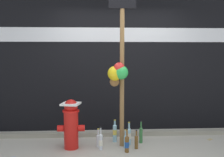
{
  "coord_description": "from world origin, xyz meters",
  "views": [
    {
      "loc": [
        -0.43,
        -3.93,
        1.58
      ],
      "look_at": [
        -0.18,
        0.51,
        1.15
      ],
      "focal_mm": 43.22,
      "sensor_mm": 36.0,
      "label": 1
    }
  ],
  "objects_px": {
    "bottle_0": "(101,141)",
    "bottle_7": "(141,134)",
    "bottle_5": "(115,132)",
    "bottle_1": "(126,141)",
    "bottle_8": "(98,140)",
    "memorial_post": "(119,58)",
    "bottle_3": "(129,133)",
    "bottle_6": "(136,141)",
    "bottle_2": "(129,136)",
    "bottle_4": "(127,143)",
    "fire_hydrant": "(71,123)"
  },
  "relations": [
    {
      "from": "memorial_post",
      "to": "bottle_3",
      "type": "xyz_separation_m",
      "value": [
        0.2,
        0.3,
        -1.36
      ]
    },
    {
      "from": "bottle_7",
      "to": "bottle_8",
      "type": "xyz_separation_m",
      "value": [
        -0.75,
        -0.16,
        -0.03
      ]
    },
    {
      "from": "bottle_4",
      "to": "bottle_5",
      "type": "relative_size",
      "value": 0.97
    },
    {
      "from": "fire_hydrant",
      "to": "bottle_7",
      "type": "height_order",
      "value": "fire_hydrant"
    },
    {
      "from": "fire_hydrant",
      "to": "bottle_8",
      "type": "height_order",
      "value": "fire_hydrant"
    },
    {
      "from": "fire_hydrant",
      "to": "bottle_6",
      "type": "relative_size",
      "value": 2.59
    },
    {
      "from": "bottle_6",
      "to": "bottle_7",
      "type": "distance_m",
      "value": 0.31
    },
    {
      "from": "bottle_0",
      "to": "bottle_5",
      "type": "xyz_separation_m",
      "value": [
        0.26,
        0.38,
        0.03
      ]
    },
    {
      "from": "bottle_0",
      "to": "bottle_4",
      "type": "distance_m",
      "value": 0.44
    },
    {
      "from": "bottle_4",
      "to": "bottle_8",
      "type": "relative_size",
      "value": 1.23
    },
    {
      "from": "bottle_2",
      "to": "bottle_7",
      "type": "height_order",
      "value": "bottle_2"
    },
    {
      "from": "fire_hydrant",
      "to": "bottle_2",
      "type": "height_order",
      "value": "fire_hydrant"
    },
    {
      "from": "bottle_5",
      "to": "bottle_7",
      "type": "height_order",
      "value": "bottle_5"
    },
    {
      "from": "memorial_post",
      "to": "bottle_5",
      "type": "relative_size",
      "value": 6.65
    },
    {
      "from": "bottle_2",
      "to": "bottle_7",
      "type": "xyz_separation_m",
      "value": [
        0.22,
        0.08,
        -0.0
      ]
    },
    {
      "from": "bottle_1",
      "to": "bottle_6",
      "type": "distance_m",
      "value": 0.17
    },
    {
      "from": "bottle_8",
      "to": "bottle_7",
      "type": "bearing_deg",
      "value": 11.85
    },
    {
      "from": "bottle_6",
      "to": "bottle_8",
      "type": "height_order",
      "value": "bottle_6"
    },
    {
      "from": "bottle_2",
      "to": "bottle_6",
      "type": "xyz_separation_m",
      "value": [
        0.1,
        -0.2,
        -0.03
      ]
    },
    {
      "from": "bottle_5",
      "to": "bottle_6",
      "type": "xyz_separation_m",
      "value": [
        0.33,
        -0.37,
        -0.04
      ]
    },
    {
      "from": "memorial_post",
      "to": "bottle_2",
      "type": "distance_m",
      "value": 1.35
    },
    {
      "from": "bottle_7",
      "to": "fire_hydrant",
      "type": "bearing_deg",
      "value": -170.44
    },
    {
      "from": "bottle_7",
      "to": "bottle_8",
      "type": "bearing_deg",
      "value": -168.15
    },
    {
      "from": "bottle_5",
      "to": "bottle_4",
      "type": "bearing_deg",
      "value": -73.08
    },
    {
      "from": "bottle_3",
      "to": "bottle_8",
      "type": "relative_size",
      "value": 1.12
    },
    {
      "from": "bottle_2",
      "to": "bottle_4",
      "type": "bearing_deg",
      "value": -102.11
    },
    {
      "from": "memorial_post",
      "to": "bottle_8",
      "type": "bearing_deg",
      "value": 177.3
    },
    {
      "from": "bottle_0",
      "to": "bottle_3",
      "type": "xyz_separation_m",
      "value": [
        0.52,
        0.43,
        -0.0
      ]
    },
    {
      "from": "bottle_1",
      "to": "bottle_2",
      "type": "height_order",
      "value": "bottle_2"
    },
    {
      "from": "bottle_5",
      "to": "bottle_6",
      "type": "bearing_deg",
      "value": -47.87
    },
    {
      "from": "bottle_6",
      "to": "fire_hydrant",
      "type": "bearing_deg",
      "value": 175.81
    },
    {
      "from": "fire_hydrant",
      "to": "bottle_5",
      "type": "height_order",
      "value": "fire_hydrant"
    },
    {
      "from": "bottle_8",
      "to": "bottle_1",
      "type": "bearing_deg",
      "value": -10.98
    },
    {
      "from": "bottle_0",
      "to": "bottle_1",
      "type": "relative_size",
      "value": 1.2
    },
    {
      "from": "memorial_post",
      "to": "bottle_0",
      "type": "relative_size",
      "value": 6.98
    },
    {
      "from": "bottle_4",
      "to": "bottle_5",
      "type": "height_order",
      "value": "bottle_5"
    },
    {
      "from": "bottle_3",
      "to": "bottle_7",
      "type": "distance_m",
      "value": 0.23
    },
    {
      "from": "bottle_4",
      "to": "bottle_7",
      "type": "xyz_separation_m",
      "value": [
        0.3,
        0.43,
        0.01
      ]
    },
    {
      "from": "fire_hydrant",
      "to": "bottle_0",
      "type": "relative_size",
      "value": 2.16
    },
    {
      "from": "bottle_6",
      "to": "bottle_8",
      "type": "distance_m",
      "value": 0.64
    },
    {
      "from": "bottle_1",
      "to": "bottle_2",
      "type": "relative_size",
      "value": 0.8
    },
    {
      "from": "bottle_1",
      "to": "bottle_8",
      "type": "bearing_deg",
      "value": 169.02
    },
    {
      "from": "bottle_0",
      "to": "bottle_6",
      "type": "xyz_separation_m",
      "value": [
        0.59,
        0.02,
        -0.01
      ]
    },
    {
      "from": "bottle_1",
      "to": "bottle_5",
      "type": "distance_m",
      "value": 0.37
    },
    {
      "from": "bottle_0",
      "to": "bottle_7",
      "type": "height_order",
      "value": "bottle_7"
    },
    {
      "from": "bottle_7",
      "to": "bottle_8",
      "type": "relative_size",
      "value": 1.24
    },
    {
      "from": "bottle_5",
      "to": "bottle_0",
      "type": "bearing_deg",
      "value": -123.61
    },
    {
      "from": "bottle_3",
      "to": "bottle_4",
      "type": "xyz_separation_m",
      "value": [
        -0.1,
        -0.56,
        0.01
      ]
    },
    {
      "from": "bottle_3",
      "to": "bottle_5",
      "type": "xyz_separation_m",
      "value": [
        -0.26,
        -0.04,
        0.04
      ]
    },
    {
      "from": "bottle_6",
      "to": "memorial_post",
      "type": "bearing_deg",
      "value": 158.81
    }
  ]
}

